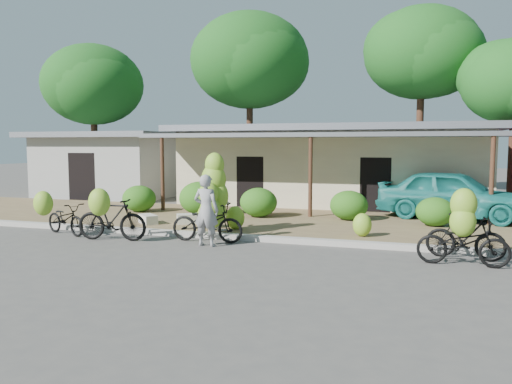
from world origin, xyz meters
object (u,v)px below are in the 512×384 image
(bike_right, at_px, (465,230))
(tree_far_center, at_px, (247,59))
(bike_center, at_px, (210,208))
(bike_far_right, at_px, (463,243))
(tree_back_left, at_px, (91,83))
(tree_near_right, at_px, (511,80))
(bike_far_left, at_px, (62,216))
(sack_near, at_px, (191,219))
(bike_left, at_px, (110,217))
(vendor, at_px, (206,210))
(bystander, at_px, (218,202))
(sack_far, at_px, (148,219))
(teal_van, at_px, (453,194))
(tree_center_right, at_px, (418,52))

(bike_right, bearing_deg, tree_far_center, 44.69)
(tree_far_center, distance_m, bike_center, 16.21)
(bike_far_right, bearing_deg, tree_back_left, 58.10)
(tree_near_right, bearing_deg, tree_far_center, 173.42)
(bike_far_left, height_order, sack_near, bike_far_left)
(tree_far_center, relative_size, bike_far_right, 5.17)
(bike_left, relative_size, vendor, 1.10)
(tree_back_left, xyz_separation_m, bystander, (11.75, -10.51, -4.99))
(bike_far_left, height_order, bystander, bystander)
(bike_far_left, xyz_separation_m, bike_far_right, (10.50, -0.42, -0.04))
(tree_far_center, relative_size, bystander, 5.97)
(sack_far, bearing_deg, bike_center, -26.34)
(vendor, distance_m, bystander, 1.65)
(bike_far_right, xyz_separation_m, sack_near, (-7.61, 2.76, -0.22))
(bike_left, xyz_separation_m, teal_van, (8.86, 6.20, 0.28))
(tree_near_right, xyz_separation_m, bike_far_right, (-2.92, -13.88, -4.98))
(bike_left, distance_m, bystander, 2.97)
(tree_center_right, xyz_separation_m, teal_van, (1.26, -9.61, -6.34))
(sack_far, distance_m, teal_van, 9.88)
(bike_far_left, xyz_separation_m, bystander, (4.16, 1.45, 0.41))
(bike_center, bearing_deg, tree_far_center, 14.48)
(tree_back_left, xyz_separation_m, tree_center_right, (17.00, 3.50, 1.35))
(bike_right, bearing_deg, sack_near, 84.00)
(tree_back_left, distance_m, tree_far_center, 8.65)
(tree_near_right, xyz_separation_m, bystander, (-9.26, -12.01, -4.53))
(bystander, height_order, teal_van, bystander)
(bystander, bearing_deg, sack_far, 23.73)
(bike_far_right, bearing_deg, vendor, 90.11)
(bike_far_left, distance_m, sack_near, 3.73)
(bike_right, bearing_deg, tree_back_left, 67.18)
(bike_far_left, bearing_deg, tree_far_center, 18.52)
(bike_far_left, bearing_deg, bike_center, -62.19)
(tree_far_center, height_order, bike_right, tree_far_center)
(bike_left, bearing_deg, sack_far, -3.06)
(bike_far_left, relative_size, sack_far, 2.44)
(bike_far_left, distance_m, bike_left, 1.85)
(bike_center, relative_size, bystander, 1.43)
(teal_van, bearing_deg, bike_center, 143.59)
(tree_near_right, height_order, bike_right, tree_near_right)
(sack_near, xyz_separation_m, bystander, (1.27, -0.89, 0.67))
(tree_center_right, relative_size, bike_far_right, 5.02)
(tree_center_right, height_order, bike_far_right, tree_center_right)
(tree_near_right, bearing_deg, bike_center, -125.27)
(sack_far, bearing_deg, vendor, -35.79)
(tree_near_right, bearing_deg, bike_left, -130.03)
(tree_center_right, relative_size, sack_far, 12.64)
(vendor, relative_size, bystander, 1.11)
(bike_far_right, bearing_deg, bike_far_left, 90.24)
(tree_back_left, bearing_deg, sack_far, -47.50)
(bike_right, height_order, sack_near, bike_right)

